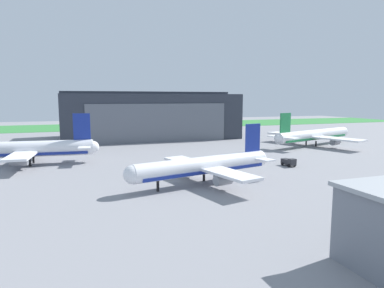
{
  "coord_description": "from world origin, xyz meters",
  "views": [
    {
      "loc": [
        -28.74,
        -74.58,
        17.99
      ],
      "look_at": [
        2.65,
        13.8,
        5.51
      ],
      "focal_mm": 32.13,
      "sensor_mm": 36.0,
      "label": 1
    }
  ],
  "objects_px": {
    "airliner_far_right": "(25,150)",
    "baggage_tug": "(289,162)",
    "maintenance_hangar": "(149,116)",
    "airliner_near_left": "(204,166)",
    "airliner_far_left": "(314,135)"
  },
  "relations": [
    {
      "from": "airliner_near_left",
      "to": "baggage_tug",
      "type": "bearing_deg",
      "value": 19.91
    },
    {
      "from": "maintenance_hangar",
      "to": "airliner_near_left",
      "type": "height_order",
      "value": "maintenance_hangar"
    },
    {
      "from": "airliner_far_right",
      "to": "airliner_far_left",
      "type": "bearing_deg",
      "value": 3.24
    },
    {
      "from": "airliner_far_left",
      "to": "baggage_tug",
      "type": "height_order",
      "value": "airliner_far_left"
    },
    {
      "from": "airliner_far_right",
      "to": "baggage_tug",
      "type": "bearing_deg",
      "value": -20.79
    },
    {
      "from": "maintenance_hangar",
      "to": "airliner_near_left",
      "type": "bearing_deg",
      "value": -95.08
    },
    {
      "from": "airliner_far_left",
      "to": "airliner_far_right",
      "type": "bearing_deg",
      "value": -176.76
    },
    {
      "from": "airliner_near_left",
      "to": "airliner_far_left",
      "type": "bearing_deg",
      "value": 33.86
    },
    {
      "from": "maintenance_hangar",
      "to": "airliner_far_left",
      "type": "height_order",
      "value": "maintenance_hangar"
    },
    {
      "from": "maintenance_hangar",
      "to": "airliner_far_left",
      "type": "bearing_deg",
      "value": -42.54
    },
    {
      "from": "maintenance_hangar",
      "to": "airliner_far_right",
      "type": "bearing_deg",
      "value": -130.19
    },
    {
      "from": "airliner_near_left",
      "to": "airliner_far_left",
      "type": "height_order",
      "value": "airliner_far_left"
    },
    {
      "from": "airliner_far_right",
      "to": "baggage_tug",
      "type": "height_order",
      "value": "airliner_far_right"
    },
    {
      "from": "maintenance_hangar",
      "to": "baggage_tug",
      "type": "relative_size",
      "value": 17.03
    },
    {
      "from": "maintenance_hangar",
      "to": "airliner_near_left",
      "type": "distance_m",
      "value": 90.84
    }
  ]
}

